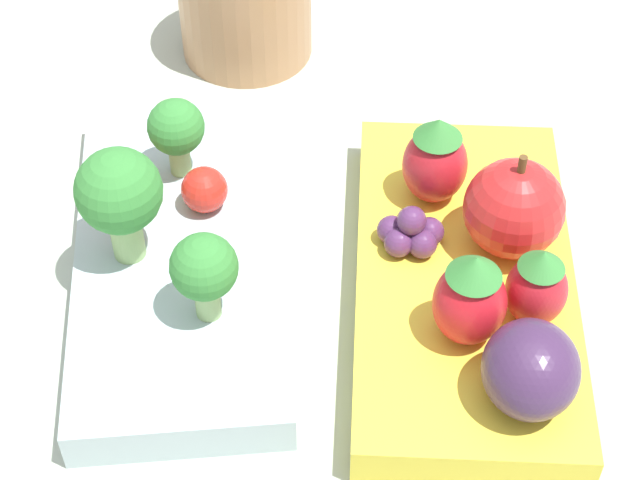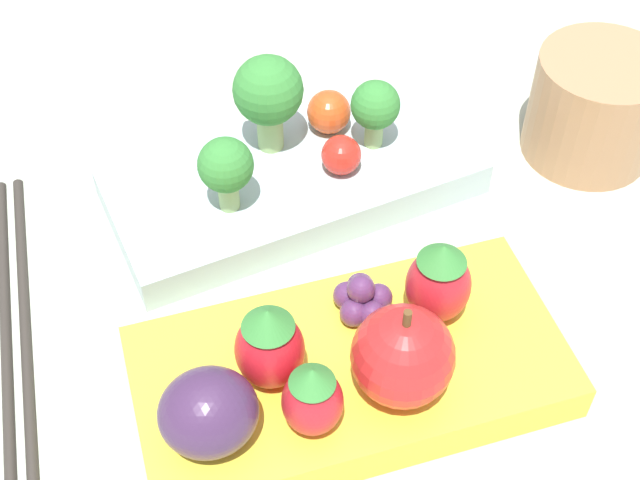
{
  "view_description": "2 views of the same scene",
  "coord_description": "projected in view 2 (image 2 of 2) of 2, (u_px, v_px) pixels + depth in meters",
  "views": [
    {
      "loc": [
        -0.35,
        -0.02,
        0.4
      ],
      "look_at": [
        -0.0,
        -0.0,
        0.03
      ],
      "focal_mm": 60.0,
      "sensor_mm": 36.0,
      "label": 1
    },
    {
      "loc": [
        -0.09,
        -0.3,
        0.38
      ],
      "look_at": [
        -0.0,
        -0.0,
        0.03
      ],
      "focal_mm": 50.0,
      "sensor_mm": 36.0,
      "label": 2
    }
  ],
  "objects": [
    {
      "name": "broccoli_floret_2",
      "position": [
        268.0,
        93.0,
        0.5
      ],
      "size": [
        0.04,
        0.04,
        0.06
      ],
      "color": "#93B770",
      "rests_on": "bento_box_savoury"
    },
    {
      "name": "grape_cluster",
      "position": [
        360.0,
        300.0,
        0.44
      ],
      "size": [
        0.03,
        0.03,
        0.02
      ],
      "color": "#562D5B",
      "rests_on": "bento_box_fruit"
    },
    {
      "name": "chopsticks_pair",
      "position": [
        14.0,
        315.0,
        0.47
      ],
      "size": [
        0.02,
        0.21,
        0.01
      ],
      "color": "#332D28",
      "rests_on": "ground_plane"
    },
    {
      "name": "apple",
      "position": [
        403.0,
        356.0,
        0.4
      ],
      "size": [
        0.05,
        0.05,
        0.06
      ],
      "color": "red",
      "rests_on": "bento_box_fruit"
    },
    {
      "name": "bento_box_fruit",
      "position": [
        350.0,
        372.0,
        0.44
      ],
      "size": [
        0.21,
        0.11,
        0.02
      ],
      "color": "yellow",
      "rests_on": "ground_plane"
    },
    {
      "name": "strawberry_2",
      "position": [
        439.0,
        281.0,
        0.43
      ],
      "size": [
        0.03,
        0.03,
        0.05
      ],
      "color": "red",
      "rests_on": "bento_box_fruit"
    },
    {
      "name": "strawberry_1",
      "position": [
        312.0,
        398.0,
        0.39
      ],
      "size": [
        0.03,
        0.03,
        0.04
      ],
      "color": "red",
      "rests_on": "bento_box_fruit"
    },
    {
      "name": "cherry_tomato_0",
      "position": [
        329.0,
        112.0,
        0.53
      ],
      "size": [
        0.03,
        0.03,
        0.03
      ],
      "color": "#DB4C1E",
      "rests_on": "bento_box_savoury"
    },
    {
      "name": "strawberry_0",
      "position": [
        269.0,
        346.0,
        0.4
      ],
      "size": [
        0.03,
        0.03,
        0.05
      ],
      "color": "red",
      "rests_on": "bento_box_fruit"
    },
    {
      "name": "drinking_cup",
      "position": [
        595.0,
        107.0,
        0.54
      ],
      "size": [
        0.08,
        0.08,
        0.07
      ],
      "color": "tan",
      "rests_on": "ground_plane"
    },
    {
      "name": "broccoli_floret_1",
      "position": [
        226.0,
        167.0,
        0.48
      ],
      "size": [
        0.03,
        0.03,
        0.05
      ],
      "color": "#93B770",
      "rests_on": "bento_box_savoury"
    },
    {
      "name": "bento_box_savoury",
      "position": [
        295.0,
        180.0,
        0.53
      ],
      "size": [
        0.23,
        0.13,
        0.02
      ],
      "color": "silver",
      "rests_on": "ground_plane"
    },
    {
      "name": "plum",
      "position": [
        208.0,
        412.0,
        0.39
      ],
      "size": [
        0.04,
        0.04,
        0.04
      ],
      "color": "#42284C",
      "rests_on": "bento_box_fruit"
    },
    {
      "name": "cherry_tomato_1",
      "position": [
        341.0,
        155.0,
        0.51
      ],
      "size": [
        0.02,
        0.02,
        0.02
      ],
      "color": "red",
      "rests_on": "bento_box_savoury"
    },
    {
      "name": "broccoli_floret_0",
      "position": [
        375.0,
        107.0,
        0.51
      ],
      "size": [
        0.03,
        0.03,
        0.04
      ],
      "color": "#93B770",
      "rests_on": "bento_box_savoury"
    },
    {
      "name": "ground_plane",
      "position": [
        325.0,
        277.0,
        0.49
      ],
      "size": [
        4.0,
        4.0,
        0.0
      ],
      "primitive_type": "plane",
      "color": "#ADB7A3"
    }
  ]
}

